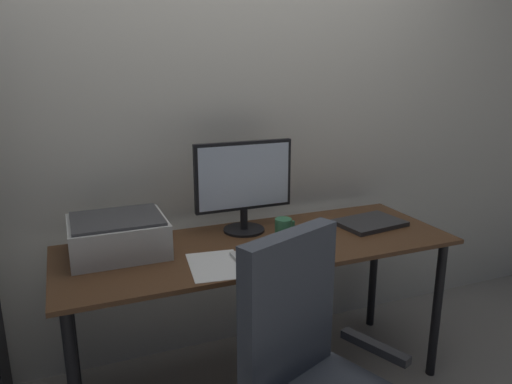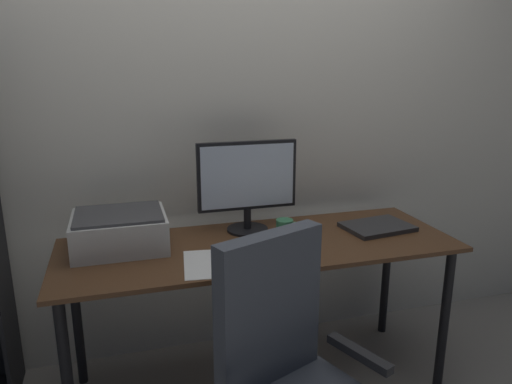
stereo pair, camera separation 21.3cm
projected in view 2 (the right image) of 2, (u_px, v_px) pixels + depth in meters
ground_plane at (259, 383)px, 2.38m from camera, size 12.00×12.00×0.00m
back_wall at (233, 109)px, 2.49m from camera, size 6.40×0.10×2.60m
desk at (260, 260)px, 2.21m from camera, size 1.79×0.64×0.74m
monitor at (247, 181)px, 2.28m from camera, size 0.48×0.20×0.44m
keyboard at (262, 254)px, 2.04m from camera, size 0.29×0.11×0.02m
mouse at (302, 245)px, 2.12m from camera, size 0.06×0.10×0.03m
coffee_mug at (285, 230)px, 2.22m from camera, size 0.10×0.08×0.10m
laptop at (377, 227)px, 2.37m from camera, size 0.35×0.27×0.02m
printer at (120, 231)px, 2.11m from camera, size 0.40×0.34×0.16m
paper_sheet at (210, 263)px, 1.96m from camera, size 0.24×0.32×0.00m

